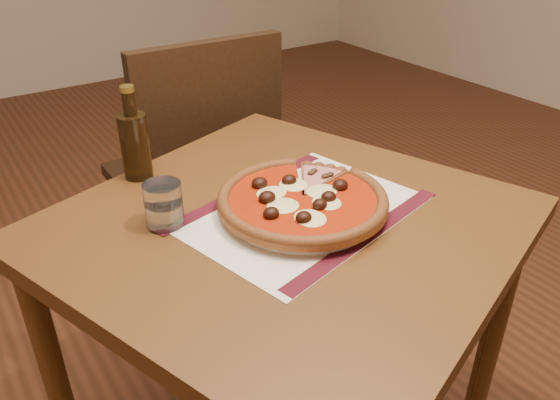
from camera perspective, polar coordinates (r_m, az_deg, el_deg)
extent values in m
cube|color=#552A18|center=(2.05, 5.16, -9.92)|extent=(5.00, 6.00, 0.02)
cube|color=brown|center=(1.05, 0.61, -2.81)|extent=(1.02, 1.02, 0.04)
cylinder|color=brown|center=(1.43, 21.09, -13.81)|extent=(0.05, 0.05, 0.71)
cylinder|color=brown|center=(1.34, -22.11, -17.94)|extent=(0.05, 0.05, 0.71)
cylinder|color=brown|center=(1.67, -2.02, -4.61)|extent=(0.05, 0.05, 0.71)
cube|color=black|center=(1.85, -9.53, 2.33)|extent=(0.45, 0.45, 0.04)
cylinder|color=black|center=(2.19, -6.60, -0.03)|extent=(0.04, 0.04, 0.44)
cylinder|color=black|center=(2.07, -16.04, -2.93)|extent=(0.04, 0.04, 0.44)
cylinder|color=black|center=(1.90, -1.21, -4.84)|extent=(0.04, 0.04, 0.44)
cylinder|color=black|center=(1.77, -11.91, -8.62)|extent=(0.04, 0.04, 0.44)
cube|color=black|center=(1.58, -7.16, 7.80)|extent=(0.45, 0.05, 0.47)
cube|color=white|center=(1.06, 2.34, -1.24)|extent=(0.51, 0.41, 0.00)
cylinder|color=white|center=(1.06, 2.35, -0.78)|extent=(0.29, 0.29, 0.02)
cylinder|color=brown|center=(1.05, 2.37, -0.07)|extent=(0.33, 0.33, 0.01)
torus|color=#984D21|center=(1.05, 2.38, 0.21)|extent=(0.33, 0.33, 0.02)
cylinder|color=#A02307|center=(1.05, 2.38, 0.26)|extent=(0.28, 0.28, 0.00)
ellipsoid|color=#F8ECA7|center=(1.08, 1.45, 1.70)|extent=(0.05, 0.05, 0.01)
ellipsoid|color=#F8ECA7|center=(1.06, -1.83, 1.02)|extent=(0.05, 0.05, 0.01)
ellipsoid|color=#F8ECA7|center=(1.01, 0.33, -0.44)|extent=(0.05, 0.05, 0.01)
ellipsoid|color=#F8ECA7|center=(0.98, 3.19, -1.80)|extent=(0.05, 0.05, 0.01)
ellipsoid|color=#F8ECA7|center=(1.03, 4.94, -0.12)|extent=(0.05, 0.05, 0.01)
ellipsoid|color=#F8ECA7|center=(1.08, 5.94, 1.52)|extent=(0.05, 0.05, 0.01)
ellipsoid|color=black|center=(1.08, 1.02, 2.54)|extent=(0.03, 0.03, 0.02)
ellipsoid|color=black|center=(1.07, -1.95, 2.21)|extent=(0.03, 0.03, 0.02)
ellipsoid|color=black|center=(1.03, -0.86, 0.83)|extent=(0.03, 0.03, 0.02)
ellipsoid|color=black|center=(0.98, -0.83, -0.80)|extent=(0.03, 0.03, 0.02)
ellipsoid|color=black|center=(0.98, 2.47, -0.52)|extent=(0.03, 0.03, 0.02)
ellipsoid|color=black|center=(0.98, 5.79, -0.85)|extent=(0.03, 0.03, 0.02)
ellipsoid|color=black|center=(1.03, 5.68, 0.78)|extent=(0.03, 0.03, 0.02)
ellipsoid|color=black|center=(1.08, 6.64, 2.13)|extent=(0.03, 0.03, 0.02)
ellipsoid|color=#342013|center=(1.09, 3.89, 1.92)|extent=(0.02, 0.01, 0.01)
ellipsoid|color=#342013|center=(1.13, 4.31, 2.86)|extent=(0.02, 0.01, 0.01)
ellipsoid|color=#342013|center=(1.10, 3.24, 2.06)|extent=(0.02, 0.01, 0.01)
ellipsoid|color=#342013|center=(1.13, 3.13, 3.02)|extent=(0.02, 0.01, 0.01)
cylinder|color=white|center=(1.02, -12.05, -0.50)|extent=(0.07, 0.07, 0.09)
cylinder|color=#311E0C|center=(1.20, -14.89, 5.42)|extent=(0.06, 0.06, 0.14)
cylinder|color=#311E0C|center=(1.17, -15.47, 9.50)|extent=(0.03, 0.03, 0.06)
cylinder|color=olive|center=(1.16, -15.70, 11.14)|extent=(0.03, 0.03, 0.01)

